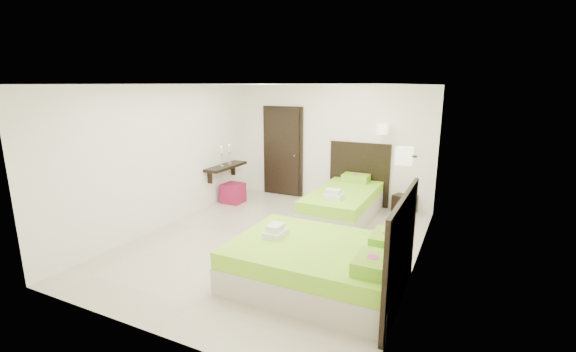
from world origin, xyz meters
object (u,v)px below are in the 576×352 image
at_px(bed_single, 345,202).
at_px(ottoman, 233,193).
at_px(nightstand, 404,204).
at_px(bed_double, 322,263).

height_order(bed_single, ottoman, bed_single).
relative_size(nightstand, ottoman, 0.95).
relative_size(bed_double, ottoman, 5.04).
distance_m(bed_single, ottoman, 2.58).
xyz_separation_m(bed_single, ottoman, (-2.58, -0.11, -0.11)).
distance_m(bed_double, ottoman, 4.10).
xyz_separation_m(bed_double, nightstand, (0.46, 3.61, -0.14)).
bearing_deg(bed_double, ottoman, 140.19).
bearing_deg(bed_double, nightstand, 82.76).
bearing_deg(bed_single, nightstand, 40.47).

